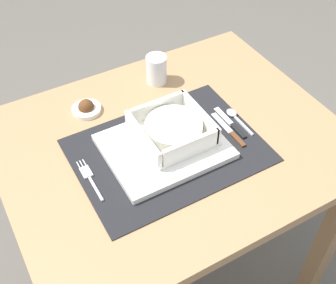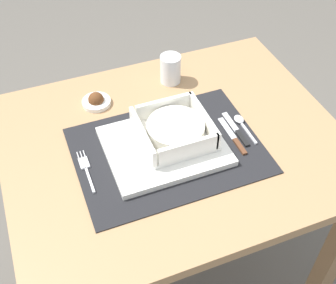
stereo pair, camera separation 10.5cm
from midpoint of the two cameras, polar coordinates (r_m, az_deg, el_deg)
The scene contains 11 objects.
ground_plane at distance 1.71m, azimuth -1.51°, elevation -17.40°, with size 6.00×6.00×0.00m, color #59544C.
dining_table at distance 1.19m, azimuth -2.06°, elevation -3.90°, with size 0.84×0.68×0.74m.
placemat at distance 1.07m, azimuth -2.80°, elevation -1.21°, with size 0.45×0.33×0.00m, color black.
serving_plate at distance 1.07m, azimuth -3.32°, elevation -0.72°, with size 0.28×0.23×0.02m, color white.
porridge_bowl at distance 1.07m, azimuth -2.31°, elevation 1.42°, with size 0.17×0.17×0.06m.
fork at distance 1.04m, azimuth -13.08°, elevation -4.53°, with size 0.02×0.13×0.00m.
spoon at distance 1.16m, azimuth 5.88°, elevation 3.41°, with size 0.02×0.11×0.01m.
butter_knife at distance 1.14m, azimuth 5.59°, elevation 2.19°, with size 0.01×0.13×0.01m.
bread_knife at distance 1.12m, azimuth 5.37°, elevation 1.23°, with size 0.01×0.14×0.01m.
drinking_glass at distance 1.26m, azimuth -3.93°, elevation 9.10°, with size 0.06×0.06×0.08m.
condiment_saucer at distance 1.20m, azimuth -12.99°, elevation 4.17°, with size 0.08×0.08×0.04m.
Camera 1 is at (-0.39, -0.67, 1.52)m, focal length 47.23 mm.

